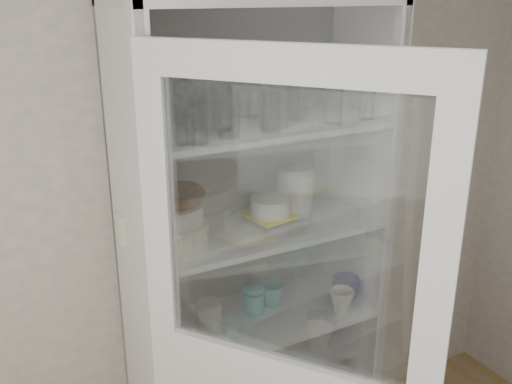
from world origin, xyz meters
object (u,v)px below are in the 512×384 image
mug_teal (272,295)px  white_canister (210,315)px  goblet_0 (140,108)px  yellow_trivet (270,216)px  measuring_cups (209,334)px  mug_white (341,300)px  pantry_cabinet (249,291)px  goblet_2 (250,92)px  terracotta_bowl (173,198)px  goblet_1 (184,99)px  mug_blue (346,287)px  tin_box (295,380)px  plate_stack_front (175,235)px  glass_platter (270,219)px  plate_stack_back (148,222)px  teal_jar (254,301)px  cream_bowl (174,214)px  white_ramekin (270,206)px  goblet_3 (331,89)px  grey_bowl_stack (296,191)px

mug_teal → white_canister: (-0.30, -0.03, 0.01)m
goblet_0 → yellow_trivet: goblet_0 is taller
measuring_cups → mug_white: bearing=-7.8°
pantry_cabinet → goblet_2: 0.82m
terracotta_bowl → goblet_1: bearing=53.8°
mug_blue → tin_box: size_ratio=0.58×
plate_stack_front → measuring_cups: bearing=-9.9°
glass_platter → plate_stack_back: bearing=169.1°
pantry_cabinet → plate_stack_front: size_ratio=8.81×
goblet_1 → goblet_2: goblet_2 is taller
mug_white → teal_jar: teal_jar is taller
cream_bowl → white_ramekin: (0.41, 0.05, -0.07)m
plate_stack_back → mug_blue: plate_stack_back is taller
pantry_cabinet → tin_box: pantry_cabinet is taller
terracotta_bowl → glass_platter: terracotta_bowl is taller
goblet_1 → measuring_cups: size_ratio=1.78×
goblet_1 → mug_blue: goblet_1 is taller
terracotta_bowl → mug_white: 0.87m
goblet_3 → plate_stack_back: (-0.81, -0.02, -0.42)m
teal_jar → white_canister: size_ratio=0.89×
tin_box → mug_blue: bearing=-7.4°
cream_bowl → grey_bowl_stack: bearing=7.3°
plate_stack_front → plate_stack_back: size_ratio=1.02×
grey_bowl_stack → mug_white: bearing=-51.5°
goblet_1 → teal_jar: size_ratio=1.77×
yellow_trivet → mug_white: bearing=-29.5°
yellow_trivet → white_canister: size_ratio=1.41×
terracotta_bowl → grey_bowl_stack: 0.55m
glass_platter → tin_box: 0.79m
goblet_1 → measuring_cups: (-0.01, -0.18, -0.87)m
glass_platter → mug_blue: bearing=-10.6°
white_canister → tin_box: size_ratio=0.56×
cream_bowl → tin_box: (0.53, 0.02, -0.90)m
mug_blue → teal_jar: 0.42m
measuring_cups → plate_stack_front: bearing=170.1°
goblet_2 → teal_jar: (-0.03, -0.09, -0.84)m
cream_bowl → grey_bowl_stack: grey_bowl_stack is taller
goblet_0 → mug_blue: (0.82, -0.13, -0.84)m
yellow_trivet → mug_blue: size_ratio=1.35×
glass_platter → mug_white: 0.47m
goblet_1 → goblet_3: 0.64m
goblet_3 → measuring_cups: bearing=-164.8°
white_ramekin → mug_teal: size_ratio=1.48×
yellow_trivet → mug_white: (0.26, -0.15, -0.38)m
white_ramekin → mug_blue: (0.34, -0.06, -0.42)m
mug_blue → teal_jar: bearing=164.0°
yellow_trivet → mug_blue: bearing=-10.6°
terracotta_bowl → grey_bowl_stack: size_ratio=1.07×
glass_platter → white_canister: bearing=-179.4°
yellow_trivet → plate_stack_front: bearing=-173.0°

